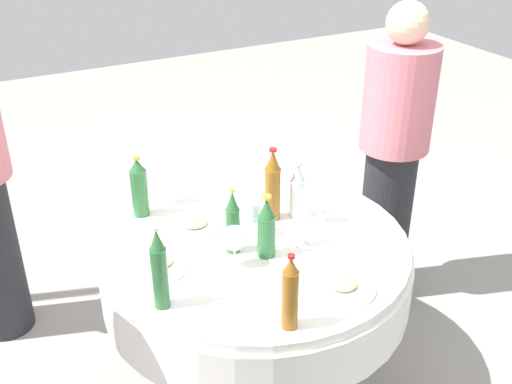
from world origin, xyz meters
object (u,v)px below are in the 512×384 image
plate_front (245,187)px  wine_glass_south (254,212)px  bottle_green_near (266,228)px  wine_glass_north (302,223)px  wine_glass_rear (234,240)px  plate_outer (196,226)px  person_near (393,155)px  bottle_clear_east (297,191)px  wine_glass_outer (168,181)px  plate_mid (160,265)px  dining_table (256,271)px  bottle_amber_north (273,186)px  bottle_green_right (159,270)px  bottle_green_rear (139,188)px  bottle_green_far (233,223)px  bottle_amber_south (290,294)px  wine_glass_east (322,201)px  plate_left (344,287)px

plate_front → wine_glass_south: bearing=68.6°
bottle_green_near → wine_glass_north: size_ratio=1.83×
wine_glass_rear → plate_outer: 0.34m
person_near → bottle_green_near: bearing=-84.1°
bottle_clear_east → wine_glass_outer: bearing=-38.2°
bottle_clear_east → plate_mid: (0.66, 0.09, -0.11)m
wine_glass_rear → wine_glass_north: size_ratio=1.12×
plate_front → wine_glass_rear: bearing=59.9°
wine_glass_rear → wine_glass_south: wine_glass_rear is taller
bottle_clear_east → wine_glass_south: bearing=13.0°
wine_glass_south → plate_outer: bearing=-38.9°
dining_table → bottle_amber_north: 0.36m
bottle_green_near → bottle_green_right: 0.48m
bottle_green_right → bottle_green_rear: 0.65m
dining_table → bottle_green_far: (0.12, 0.03, 0.28)m
bottle_clear_east → plate_front: size_ratio=1.15×
wine_glass_rear → plate_mid: size_ratio=0.73×
bottle_amber_south → plate_mid: (0.26, -0.52, -0.12)m
bottle_amber_south → plate_front: bottle_amber_south is taller
plate_mid → dining_table: bearing=179.7°
wine_glass_north → wine_glass_outer: size_ratio=0.91×
bottle_amber_south → bottle_amber_north: (-0.29, -0.64, 0.02)m
wine_glass_east → person_near: 0.66m
wine_glass_south → plate_front: 0.42m
wine_glass_east → wine_glass_rear: wine_glass_rear is taller
plate_outer → plate_mid: same height
wine_glass_east → plate_mid: bearing=-0.5°
plate_left → plate_mid: same height
wine_glass_outer → plate_mid: 0.50m
bottle_green_rear → wine_glass_south: 0.52m
wine_glass_rear → plate_left: wine_glass_rear is taller
bottle_amber_north → person_near: bearing=-168.9°
bottle_clear_east → wine_glass_east: size_ratio=1.76×
wine_glass_south → wine_glass_east: bearing=171.4°
plate_left → bottle_green_rear: bearing=-60.9°
bottle_green_rear → wine_glass_north: (-0.49, 0.53, -0.03)m
bottle_green_right → bottle_clear_east: 0.79m
bottle_green_right → wine_glass_rear: size_ratio=1.98×
dining_table → plate_front: bearing=-110.9°
wine_glass_north → plate_outer: 0.46m
wine_glass_north → person_near: person_near is taller
bottle_green_far → bottle_green_rear: size_ratio=1.00×
bottle_green_far → bottle_amber_north: (-0.26, -0.15, 0.02)m
dining_table → wine_glass_east: wine_glass_east is taller
wine_glass_east → wine_glass_north: (0.17, 0.11, -0.00)m
wine_glass_north → plate_front: (-0.02, -0.53, -0.09)m
wine_glass_rear → person_near: size_ratio=0.10×
bottle_green_near → bottle_amber_south: (0.13, 0.40, 0.01)m
bottle_green_near → bottle_green_rear: (0.33, -0.52, 0.01)m
bottle_green_far → wine_glass_south: size_ratio=1.80×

